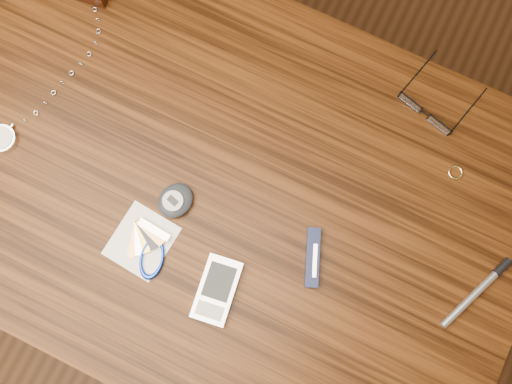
# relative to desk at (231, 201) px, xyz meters

# --- Properties ---
(ground) EXTENTS (3.80, 3.80, 0.00)m
(ground) POSITION_rel_desk_xyz_m (0.00, 0.00, -0.65)
(ground) COLOR #472814
(ground) RESTS_ON ground
(desk) EXTENTS (1.00, 0.70, 0.75)m
(desk) POSITION_rel_desk_xyz_m (0.00, 0.00, 0.00)
(desk) COLOR #3A1C09
(desk) RESTS_ON ground
(eyeglasses) EXTENTS (0.13, 0.13, 0.02)m
(eyeglasses) POSITION_rel_desk_xyz_m (0.24, 0.26, 0.11)
(eyeglasses) COLOR black
(eyeglasses) RESTS_ON desk
(gold_ring) EXTENTS (0.03, 0.03, 0.00)m
(gold_ring) POSITION_rel_desk_xyz_m (0.32, 0.19, 0.10)
(gold_ring) COLOR #E5CD73
(gold_ring) RESTS_ON desk
(pocket_watch) EXTENTS (0.08, 0.33, 0.01)m
(pocket_watch) POSITION_rel_desk_xyz_m (-0.37, -0.08, 0.11)
(pocket_watch) COLOR silver
(pocket_watch) RESTS_ON desk
(pda_phone) EXTENTS (0.07, 0.11, 0.02)m
(pda_phone) POSITION_rel_desk_xyz_m (0.06, -0.15, 0.11)
(pda_phone) COLOR silver
(pda_phone) RESTS_ON desk
(pedometer) EXTENTS (0.07, 0.07, 0.02)m
(pedometer) POSITION_rel_desk_xyz_m (-0.07, -0.05, 0.11)
(pedometer) COLOR black
(pedometer) RESTS_ON desk
(notepad_keys) EXTENTS (0.11, 0.11, 0.01)m
(notepad_keys) POSITION_rel_desk_xyz_m (-0.07, -0.14, 0.11)
(notepad_keys) COLOR silver
(notepad_keys) RESTS_ON desk
(pocket_knife) EXTENTS (0.05, 0.09, 0.01)m
(pocket_knife) POSITION_rel_desk_xyz_m (0.17, -0.04, 0.11)
(pocket_knife) COLOR #131B3B
(pocket_knife) RESTS_ON desk
(silver_pen) EXTENTS (0.07, 0.14, 0.01)m
(silver_pen) POSITION_rel_desk_xyz_m (0.42, 0.03, 0.11)
(silver_pen) COLOR #B3B3B7
(silver_pen) RESTS_ON desk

